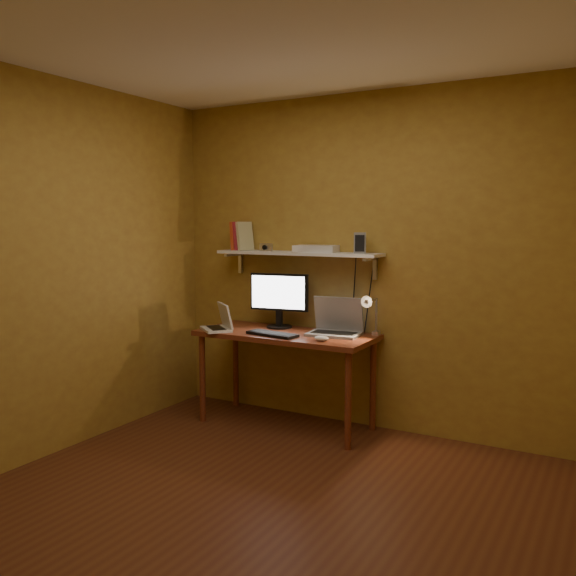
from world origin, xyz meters
The scene contains 14 objects.
room centered at (0.00, 0.00, 1.30)m, with size 3.44×3.24×2.64m.
desk centered at (-0.57, 1.28, 0.66)m, with size 1.40×0.60×0.75m.
wall_shelf centered at (-0.57, 1.47, 1.36)m, with size 1.40×0.25×0.21m.
monitor centered at (-0.72, 1.44, 1.00)m, with size 0.49×0.24×0.44m.
laptop centered at (-0.19, 1.40, 0.82)m, with size 0.41×0.32×0.29m.
netbook centered at (-1.08, 1.11, 0.81)m, with size 0.35×0.34×0.21m.
keyboard centered at (-0.59, 1.11, 0.76)m, with size 0.41×0.14×0.02m, color black.
mouse centered at (-0.17, 1.10, 0.77)m, with size 0.11×0.07×0.04m, color silver.
desk_lamp centered at (0.09, 1.41, 0.96)m, with size 0.09×0.23×0.38m.
speaker_left centered at (-1.16, 1.48, 1.45)m, with size 0.09×0.09×0.16m, color gray.
speaker_right centered at (-0.02, 1.46, 1.45)m, with size 0.09×0.09×0.16m, color gray.
books centered at (-1.12, 1.49, 1.49)m, with size 0.16×0.17×0.24m.
shelf_camera centered at (-0.83, 1.41, 1.41)m, with size 0.11×0.05×0.07m.
router centered at (-0.40, 1.47, 1.40)m, with size 0.33×0.22×0.05m, color silver.
Camera 1 is at (1.74, -2.82, 1.61)m, focal length 38.00 mm.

